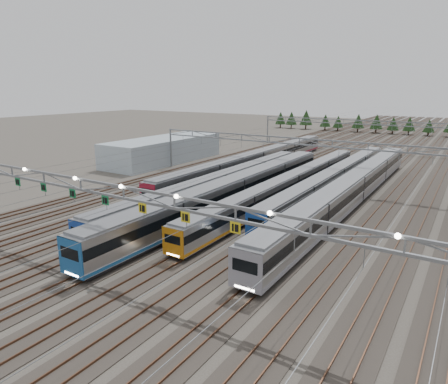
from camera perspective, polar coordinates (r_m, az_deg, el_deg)
The scene contains 13 objects.
ground at distance 37.79m, azimuth -13.46°, elevation -10.85°, with size 400.00×400.00×0.00m, color #47423A.
track_bed at distance 126.75m, azimuth 20.82°, elevation 7.13°, with size 54.00×260.00×5.42m.
train_a at distance 79.91m, azimuth 4.76°, elevation 4.56°, with size 2.81×63.55×3.66m.
train_b at distance 59.96m, azimuth -0.72°, elevation 1.09°, with size 2.62×51.08×3.41m.
train_c at distance 55.20m, azimuth 1.56°, elevation 0.19°, with size 3.04×53.87×3.97m.
train_d at distance 61.13m, azimuth 9.50°, elevation 1.10°, with size 2.54×56.10×3.29m.
train_e at distance 66.81m, azimuth 15.67°, elevation 1.95°, with size 2.62×55.21×3.40m.
train_f at distance 59.37m, azimuth 17.96°, elevation 0.50°, with size 3.03×62.75×3.95m.
gantry_near at distance 35.33m, azimuth -14.33°, elevation -0.45°, with size 56.36×0.61×8.08m.
gantry_mid at distance 68.83m, azimuth 10.69°, elevation 6.36°, with size 56.36×0.36×8.00m.
gantry_far at distance 111.67m, azimuth 19.43°, elevation 8.89°, with size 56.36×0.36×8.00m.
west_shed at distance 90.49m, azimuth -8.57°, elevation 5.98°, with size 10.00×30.00×5.24m, color #9DAFBB.
treeline at distance 156.63m, azimuth 21.76°, elevation 9.32°, with size 87.50×5.60×7.02m.
Camera 1 is at (24.98, -23.41, 16.01)m, focal length 32.00 mm.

